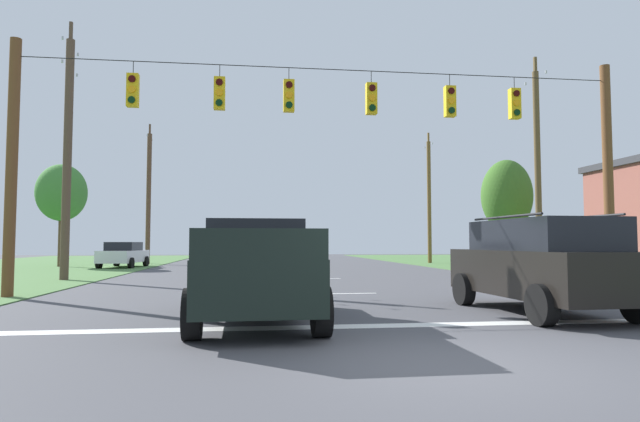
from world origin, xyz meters
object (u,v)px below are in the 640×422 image
suv_black (540,263)px  tree_roadside_right (62,193)px  overhead_signal_span (332,151)px  distant_car_crossing_white (124,254)px  utility_pole_mid_right (538,169)px  tree_roadside_far_right (507,196)px  utility_pole_far_left (149,196)px  pickup_truck (256,270)px  utility_pole_mid_left (67,153)px  utility_pole_far_right (429,200)px

suv_black → tree_roadside_right: (-17.73, 23.56, 3.48)m
overhead_signal_span → distant_car_crossing_white: 20.37m
utility_pole_mid_right → tree_roadside_right: utility_pole_mid_right is taller
utility_pole_mid_right → tree_roadside_far_right: bearing=73.2°
suv_black → tree_roadside_right: tree_roadside_right is taller
distant_car_crossing_white → tree_roadside_far_right: tree_roadside_far_right is taller
overhead_signal_span → utility_pole_far_left: (-9.48, 22.39, 0.48)m
utility_pole_mid_right → tree_roadside_far_right: size_ratio=1.55×
pickup_truck → utility_pole_far_left: bearing=104.7°
pickup_truck → tree_roadside_far_right: 23.55m
utility_pole_mid_left → utility_pole_far_left: size_ratio=1.07×
pickup_truck → utility_pole_far_left: size_ratio=0.56×
utility_pole_far_right → pickup_truck: bearing=-115.5°
pickup_truck → utility_pole_far_left: (-7.22, 27.46, 3.71)m
overhead_signal_span → utility_pole_mid_left: 11.78m
suv_black → utility_pole_far_left: bearing=116.0°
utility_pole_mid_left → utility_pole_far_left: (0.19, 15.73, -0.40)m
overhead_signal_span → distant_car_crossing_white: overhead_signal_span is taller
utility_pole_far_right → utility_pole_mid_left: (-20.00, -14.72, 0.50)m
distant_car_crossing_white → utility_pole_far_left: 6.30m
tree_roadside_far_right → overhead_signal_span: bearing=-132.5°
suv_black → utility_pole_far_right: size_ratio=0.51×
overhead_signal_span → utility_pole_far_right: 23.75m
utility_pole_far_left → tree_roadside_right: (-4.50, -3.63, -0.14)m
utility_pole_far_left → tree_roadside_right: bearing=-141.1°
pickup_truck → utility_pole_far_right: utility_pole_far_right is taller
distant_car_crossing_white → utility_pole_far_right: (20.25, 3.93, 3.79)m
distant_car_crossing_white → pickup_truck: bearing=-71.2°
utility_pole_far_right → tree_roadside_right: bearing=-173.9°
pickup_truck → tree_roadside_right: size_ratio=0.86×
overhead_signal_span → tree_roadside_far_right: (12.16, 13.29, -0.04)m
utility_pole_mid_left → tree_roadside_right: utility_pole_mid_left is taller
overhead_signal_span → pickup_truck: bearing=-114.0°
utility_pole_mid_left → tree_roadside_far_right: utility_pole_mid_left is taller
utility_pole_mid_right → tree_roadside_right: size_ratio=1.53×
utility_pole_mid_right → tree_roadside_far_right: utility_pole_mid_right is taller
utility_pole_far_left → tree_roadside_far_right: size_ratio=1.56×
overhead_signal_span → pickup_truck: (-2.26, -5.07, -3.23)m
overhead_signal_span → tree_roadside_far_right: size_ratio=2.89×
utility_pole_far_right → utility_pole_far_left: (-19.81, 1.01, 0.10)m
overhead_signal_span → utility_pole_far_left: 24.32m
distant_car_crossing_white → tree_roadside_right: size_ratio=0.71×
tree_roadside_right → overhead_signal_span: bearing=-53.3°
utility_pole_far_right → tree_roadside_right: utility_pole_far_right is taller
utility_pole_mid_right → utility_pole_far_left: (-19.49, 16.25, -0.02)m
pickup_truck → utility_pole_far_right: bearing=64.5°
overhead_signal_span → utility_pole_far_left: bearing=112.9°
pickup_truck → tree_roadside_right: tree_roadside_right is taller
distant_car_crossing_white → utility_pole_mid_right: 23.25m
utility_pole_far_right → tree_roadside_right: size_ratio=1.50×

